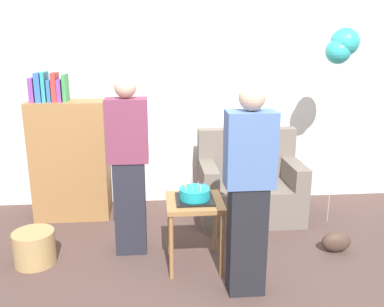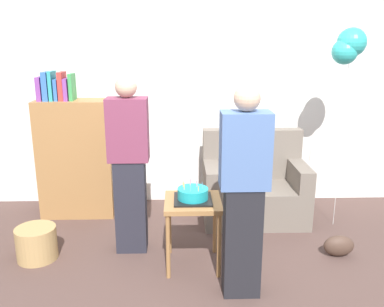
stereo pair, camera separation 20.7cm
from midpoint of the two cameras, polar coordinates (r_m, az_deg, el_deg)
The scene contains 11 objects.
ground_plane at distance 3.45m, azimuth 0.41°, elevation -18.69°, with size 8.00×8.00×0.00m, color #4C3833.
wall_back at distance 4.93m, azimuth -1.82°, elevation 8.67°, with size 6.00×0.10×2.70m, color silver.
couch at distance 4.67m, azimuth 6.55°, elevation -4.61°, with size 1.10×0.70×0.96m.
bookshelf at distance 4.74m, azimuth -17.61°, elevation -0.53°, with size 0.80×0.36×1.60m.
side_table at distance 3.60m, azimuth -1.31°, elevation -7.79°, with size 0.48×0.48×0.61m.
birthday_cake at distance 3.55m, azimuth -1.33°, elevation -5.66°, with size 0.32×0.32×0.16m.
person_blowing_candles at distance 3.78m, azimuth -10.21°, elevation -1.73°, with size 0.36×0.22×1.63m.
person_holding_cake at distance 3.13m, azimuth 5.85°, elevation -5.25°, with size 0.36×0.22×1.63m.
wicker_basket at distance 4.06m, azimuth -22.13°, elevation -11.84°, with size 0.36×0.36×0.30m, color #A88451.
handbag at distance 4.17m, azimuth 17.76°, elevation -11.43°, with size 0.28×0.14×0.20m, color #473328.
balloon_bunch at distance 4.41m, azimuth 18.54°, elevation 13.75°, with size 0.33×0.28×2.04m.
Camera 1 is at (-0.37, -2.83, 1.94)m, focal length 39.02 mm.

